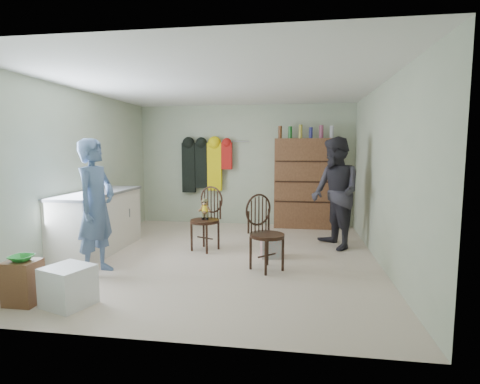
% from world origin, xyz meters
% --- Properties ---
extents(ground_plane, '(5.00, 5.00, 0.00)m').
position_xyz_m(ground_plane, '(0.00, 0.00, 0.00)').
color(ground_plane, beige).
rests_on(ground_plane, ground).
extents(room_walls, '(5.00, 5.00, 5.00)m').
position_xyz_m(room_walls, '(0.00, 0.53, 1.58)').
color(room_walls, '#B5BFA0').
rests_on(room_walls, ground).
extents(counter, '(0.64, 1.86, 0.94)m').
position_xyz_m(counter, '(-1.95, 0.00, 0.47)').
color(counter, silver).
rests_on(counter, ground).
extents(stool, '(0.32, 0.27, 0.46)m').
position_xyz_m(stool, '(-1.68, -1.98, 0.23)').
color(stool, brown).
rests_on(stool, ground).
extents(bowl, '(0.23, 0.23, 0.06)m').
position_xyz_m(bowl, '(-1.68, -1.98, 0.49)').
color(bowl, green).
rests_on(bowl, stool).
extents(plastic_tub, '(0.54, 0.52, 0.41)m').
position_xyz_m(plastic_tub, '(-1.20, -1.94, 0.20)').
color(plastic_tub, white).
rests_on(plastic_tub, ground).
extents(chair_front, '(0.59, 0.59, 1.00)m').
position_xyz_m(chair_front, '(-0.30, 0.35, 0.56)').
color(chair_front, black).
rests_on(chair_front, ground).
extents(chair_far, '(0.63, 0.63, 1.00)m').
position_xyz_m(chair_far, '(0.67, -0.48, 0.54)').
color(chair_far, black).
rests_on(chair_far, ground).
extents(striped_bag, '(0.37, 0.32, 0.34)m').
position_xyz_m(striped_bag, '(0.75, 0.08, 0.17)').
color(striped_bag, '#E57D72').
rests_on(striped_bag, ground).
extents(person_left, '(0.47, 0.66, 1.73)m').
position_xyz_m(person_left, '(-1.42, -0.97, 0.86)').
color(person_left, slate).
rests_on(person_left, ground).
extents(person_right, '(0.96, 1.06, 1.79)m').
position_xyz_m(person_right, '(1.70, 0.76, 0.90)').
color(person_right, '#2D2B33').
rests_on(person_right, ground).
extents(dresser, '(1.20, 0.39, 2.07)m').
position_xyz_m(dresser, '(1.25, 2.30, 0.91)').
color(dresser, brown).
rests_on(dresser, ground).
extents(coat_rack, '(1.42, 0.12, 1.09)m').
position_xyz_m(coat_rack, '(-0.83, 2.38, 1.25)').
color(coat_rack, '#99999E').
rests_on(coat_rack, ground).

